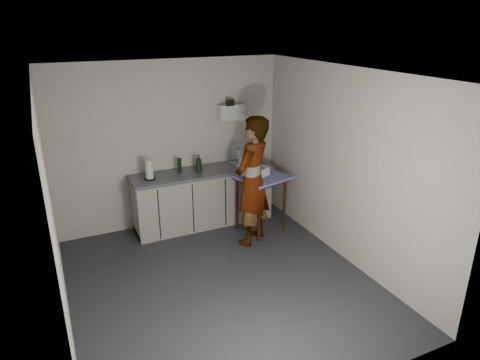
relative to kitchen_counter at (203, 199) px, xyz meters
name	(u,v)px	position (x,y,z in m)	size (l,w,h in m)	color
ground	(221,283)	(-0.40, -1.70, -0.43)	(4.00, 4.00, 0.00)	#2D2C32
wall_back	(171,145)	(-0.40, 0.29, 0.87)	(3.60, 0.02, 2.60)	beige
wall_right	(344,167)	(1.39, -1.70, 0.87)	(0.02, 4.00, 2.60)	beige
wall_left	(54,216)	(-2.19, -1.70, 0.87)	(0.02, 4.00, 2.60)	beige
ceiling	(218,74)	(-0.40, -1.70, 2.17)	(3.60, 4.00, 0.01)	white
kitchen_counter	(203,199)	(0.00, 0.00, 0.00)	(2.24, 0.62, 0.91)	black
wall_shelf	(231,112)	(0.60, 0.22, 1.32)	(0.42, 0.18, 0.37)	white
side_table	(261,183)	(0.73, -0.60, 0.37)	(0.85, 0.85, 0.91)	#32190B
standing_man	(252,181)	(0.45, -0.87, 0.53)	(0.70, 0.46, 1.91)	#B2A593
soap_bottle	(199,163)	(-0.06, -0.01, 0.62)	(0.10, 0.11, 0.27)	black
soda_can	(197,167)	(-0.06, 0.04, 0.54)	(0.06, 0.06, 0.11)	#B31511
dark_bottle	(180,165)	(-0.34, 0.09, 0.59)	(0.06, 0.06, 0.22)	black
paper_towel	(149,170)	(-0.84, -0.03, 0.62)	(0.17, 0.17, 0.29)	black
dish_rack	(245,160)	(0.75, 0.01, 0.55)	(0.43, 0.33, 0.30)	silver
bakery_box	(254,169)	(0.65, -0.53, 0.59)	(0.43, 0.43, 0.45)	white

